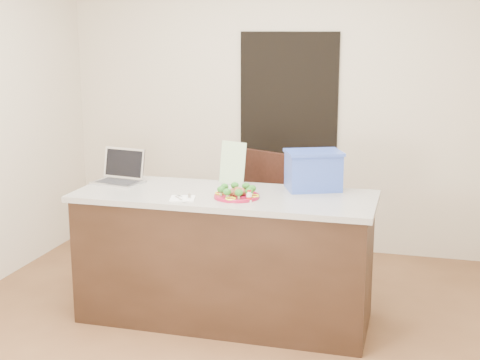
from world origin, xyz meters
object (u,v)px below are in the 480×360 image
(yogurt_bottle, at_px, (249,197))
(laptop, at_px, (121,173))
(plate, at_px, (237,196))
(island, at_px, (225,257))
(blue_box, at_px, (313,170))
(napkin, at_px, (182,198))
(chair, at_px, (264,211))

(yogurt_bottle, xyz_separation_m, laptop, (-1.06, 0.32, 0.03))
(plate, height_order, yogurt_bottle, yogurt_bottle)
(island, bearing_deg, blue_box, 25.54)
(island, xyz_separation_m, plate, (0.11, -0.09, 0.47))
(plate, xyz_separation_m, napkin, (-0.34, -0.13, -0.01))
(laptop, xyz_separation_m, blue_box, (1.40, 0.13, 0.07))
(yogurt_bottle, height_order, laptop, laptop)
(plate, distance_m, chair, 0.91)
(plate, distance_m, napkin, 0.36)
(laptop, bearing_deg, napkin, -21.63)
(laptop, distance_m, blue_box, 1.41)
(yogurt_bottle, bearing_deg, chair, 97.02)
(blue_box, bearing_deg, laptop, 162.01)
(napkin, relative_size, blue_box, 0.35)
(island, height_order, chair, chair)
(yogurt_bottle, relative_size, blue_box, 0.17)
(laptop, bearing_deg, chair, 42.20)
(yogurt_bottle, bearing_deg, laptop, 163.19)
(plate, xyz_separation_m, blue_box, (0.45, 0.36, 0.13))
(laptop, distance_m, chair, 1.19)
(napkin, height_order, laptop, laptop)
(yogurt_bottle, bearing_deg, blue_box, 52.27)
(island, height_order, yogurt_bottle, yogurt_bottle)
(island, xyz_separation_m, napkin, (-0.22, -0.22, 0.46))
(plate, relative_size, yogurt_bottle, 3.94)
(plate, bearing_deg, napkin, -159.47)
(island, distance_m, napkin, 0.56)
(chair, bearing_deg, yogurt_bottle, -59.15)
(blue_box, xyz_separation_m, chair, (-0.46, 0.49, -0.46))
(napkin, bearing_deg, yogurt_bottle, 5.57)
(blue_box, bearing_deg, yogurt_bottle, -150.92)
(napkin, relative_size, chair, 0.15)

